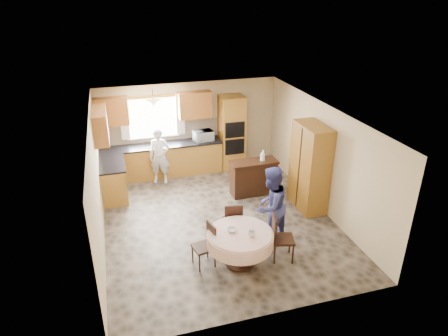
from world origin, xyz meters
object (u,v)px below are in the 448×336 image
at_px(cupboard, 310,167).
at_px(chair_right, 279,236).
at_px(oven_tower, 232,133).
at_px(person_dining, 270,206).
at_px(sideboard, 253,178).
at_px(person_sink, 159,156).
at_px(dining_table, 240,240).
at_px(chair_back, 233,220).
at_px(chair_left, 207,243).

distance_m(cupboard, chair_right, 2.28).
distance_m(oven_tower, cupboard, 2.88).
relative_size(oven_tower, person_dining, 1.26).
bearing_deg(person_dining, cupboard, -175.61).
bearing_deg(sideboard, chair_right, -100.02).
bearing_deg(chair_right, person_sink, 38.95).
bearing_deg(person_dining, sideboard, -134.31).
bearing_deg(cupboard, person_sink, 144.34).
relative_size(oven_tower, person_sink, 1.41).
distance_m(cupboard, dining_table, 2.81).
bearing_deg(chair_right, oven_tower, 10.34).
height_order(cupboard, dining_table, cupboard).
height_order(oven_tower, person_sink, oven_tower).
distance_m(sideboard, person_dining, 2.14).
bearing_deg(person_sink, oven_tower, 26.50).
relative_size(chair_back, chair_right, 0.95).
relative_size(oven_tower, dining_table, 1.70).
xyz_separation_m(oven_tower, chair_right, (-0.39, -4.36, -0.54)).
xyz_separation_m(sideboard, dining_table, (-1.22, -2.60, 0.13)).
height_order(sideboard, cupboard, cupboard).
height_order(oven_tower, cupboard, oven_tower).
bearing_deg(chair_right, person_dining, 11.74).
bearing_deg(sideboard, dining_table, -115.67).
relative_size(sideboard, dining_table, 0.95).
distance_m(person_sink, person_dining, 3.82).
xyz_separation_m(chair_right, person_dining, (0.04, 0.59, 0.32)).
xyz_separation_m(chair_right, person_sink, (-1.73, 3.97, 0.23)).
bearing_deg(chair_left, sideboard, 131.40).
bearing_deg(cupboard, chair_back, -157.69).
distance_m(cupboard, person_sink, 3.93).
height_order(sideboard, person_dining, person_dining).
bearing_deg(dining_table, chair_left, 163.64).
bearing_deg(sideboard, oven_tower, 91.11).
height_order(chair_back, person_dining, person_dining).
bearing_deg(dining_table, person_sink, 103.63).
distance_m(chair_left, chair_right, 1.39).
bearing_deg(chair_left, chair_right, 69.06).
bearing_deg(person_sink, person_dining, -46.38).
xyz_separation_m(chair_back, person_sink, (-1.05, 3.16, 0.26)).
relative_size(sideboard, person_dining, 0.70).
xyz_separation_m(dining_table, person_sink, (-0.95, 3.92, 0.20)).
bearing_deg(sideboard, person_sink, 147.99).
bearing_deg(chair_left, dining_table, 61.86).
distance_m(chair_right, person_dining, 0.67).
bearing_deg(chair_left, cupboard, 105.49).
height_order(dining_table, chair_right, chair_right).
bearing_deg(chair_left, oven_tower, 145.13).
bearing_deg(chair_left, person_sink, 173.59).
xyz_separation_m(oven_tower, person_sink, (-2.12, -0.39, -0.31)).
xyz_separation_m(cupboard, person_sink, (-3.19, 2.29, -0.28)).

